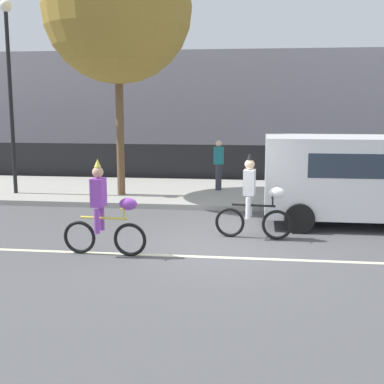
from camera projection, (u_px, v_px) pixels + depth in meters
The scene contains 11 objects.
ground_plane at pixel (219, 250), 10.97m from camera, with size 80.00×80.00×0.00m, color #4C4C4F.
road_centre_line at pixel (218, 257), 10.48m from camera, with size 36.00×0.14×0.01m, color beige.
sidewalk_curb at pixel (235, 193), 17.31m from camera, with size 60.00×5.00×0.15m, color #9E9B93.
fence_line at pixel (239, 164), 20.04m from camera, with size 40.00×0.08×1.40m, color black.
building_backdrop at pixel (216, 108), 28.31m from camera, with size 28.00×8.00×5.32m, color #99939E.
parade_cyclist_purple at pixel (105, 214), 10.52m from camera, with size 1.72×0.50×1.92m.
parade_cyclist_zebra at pixel (254, 201), 11.80m from camera, with size 1.72×0.50×1.92m.
parked_van_white at pixel (372, 174), 12.96m from camera, with size 5.00×2.22×2.18m.
street_lamp_post at pixel (9, 69), 16.27m from camera, with size 0.36×0.36×5.86m.
street_tree_near_lamp at pixel (117, 8), 15.72m from camera, with size 4.44×4.44×7.80m.
pedestrian_onlooker at pixel (219, 164), 17.34m from camera, with size 0.32×0.20×1.62m.
Camera 1 is at (0.77, -10.59, 3.04)m, focal length 50.00 mm.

